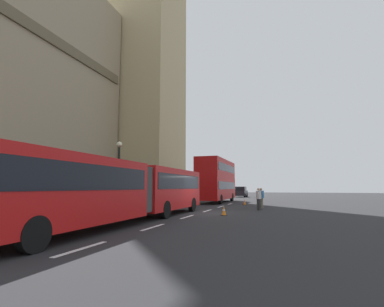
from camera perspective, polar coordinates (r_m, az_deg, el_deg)
ground_plane at (r=19.82m, az=1.76°, el=-11.89°), size 160.00×160.00×0.00m
lane_centre_marking at (r=19.33m, az=1.32°, el=-12.01°), size 25.20×0.16×0.01m
articulated_bus at (r=14.90m, az=-12.53°, el=-6.69°), size 16.68×2.54×2.90m
double_decker_bus at (r=33.37m, az=5.06°, el=-5.15°), size 10.36×2.54×4.90m
sedan_lead at (r=51.91m, az=9.92°, el=-7.64°), size 4.40×1.86×1.85m
traffic_cone_west at (r=18.09m, az=6.47°, el=-11.44°), size 0.36×0.36×0.58m
traffic_cone_middle at (r=28.92m, az=10.56°, el=-9.62°), size 0.36×0.36×0.58m
street_lamp at (r=22.36m, az=-14.61°, el=-3.26°), size 0.44×0.44×5.27m
pedestrian_near_cones at (r=22.56m, az=13.34°, el=-8.77°), size 0.47×0.40×1.69m
pedestrian_by_kerb at (r=24.43m, az=13.80°, el=-8.60°), size 0.42×0.47×1.69m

